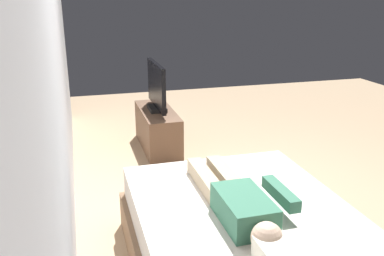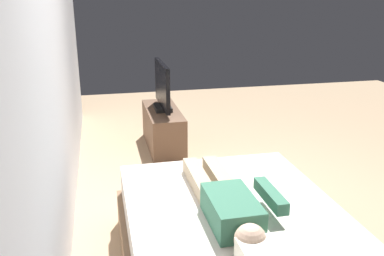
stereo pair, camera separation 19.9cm
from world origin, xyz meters
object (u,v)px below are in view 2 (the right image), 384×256
(person, at_px, (228,201))
(tv, at_px, (162,87))
(tv_stand, at_px, (163,129))
(bed, at_px, (236,250))
(remote, at_px, (276,194))

(person, relative_size, tv, 1.43)
(tv_stand, xyz_separation_m, tv, (0.00, -0.00, 0.53))
(bed, bearing_deg, remote, -62.19)
(bed, height_order, person, person)
(remote, distance_m, tv_stand, 2.58)
(person, distance_m, remote, 0.44)
(remote, bearing_deg, tv_stand, 9.24)
(bed, relative_size, person, 1.57)
(remote, distance_m, tv, 2.57)
(bed, bearing_deg, person, 65.56)
(tv, bearing_deg, remote, -170.76)
(remote, relative_size, tv, 0.17)
(bed, bearing_deg, tv_stand, 1.47)
(person, distance_m, tv_stand, 2.70)
(person, bearing_deg, tv, 0.13)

